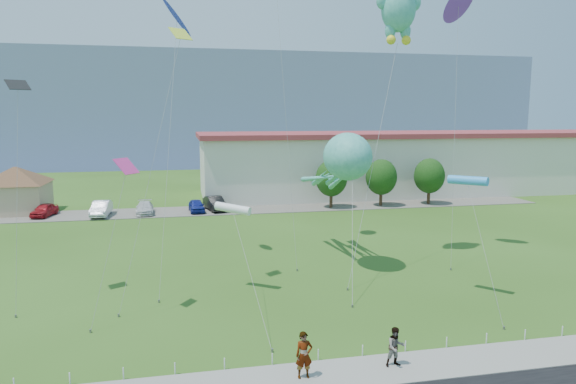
{
  "coord_description": "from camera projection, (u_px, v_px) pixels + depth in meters",
  "views": [
    {
      "loc": [
        -6.47,
        -21.28,
        10.37
      ],
      "look_at": [
        -0.39,
        8.0,
        5.93
      ],
      "focal_mm": 32.0,
      "sensor_mm": 36.0,
      "label": 1
    }
  ],
  "objects": [
    {
      "name": "small_kite_pink",
      "position": [
        123.0,
        181.0,
        26.11
      ],
      "size": [
        2.48,
        3.03,
        8.26
      ],
      "color": "#D02E81",
      "rests_on": "ground"
    },
    {
      "name": "parked_car_blue",
      "position": [
        197.0,
        206.0,
        55.65
      ],
      "size": [
        1.82,
        3.95,
        1.31
      ],
      "primitive_type": "imported",
      "rotation": [
        0.0,
        0.0,
        0.07
      ],
      "color": "navy",
      "rests_on": "parking_strip"
    },
    {
      "name": "parking_strip",
      "position": [
        242.0,
        209.0,
        57.33
      ],
      "size": [
        70.0,
        6.0,
        0.06
      ],
      "primitive_type": "cube",
      "color": "#59544C",
      "rests_on": "ground"
    },
    {
      "name": "tree_far",
      "position": [
        429.0,
        176.0,
        60.29
      ],
      "size": [
        3.6,
        3.6,
        5.47
      ],
      "color": "#3F2B19",
      "rests_on": "ground"
    },
    {
      "name": "pedestrian_left",
      "position": [
        304.0,
        355.0,
        20.2
      ],
      "size": [
        0.69,
        0.45,
        1.88
      ],
      "primitive_type": "imported",
      "rotation": [
        0.0,
        0.0,
        -0.0
      ],
      "color": "gray",
      "rests_on": "sidewalk"
    },
    {
      "name": "pedestrian_right",
      "position": [
        396.0,
        347.0,
        21.16
      ],
      "size": [
        0.82,
        0.65,
        1.66
      ],
      "primitive_type": "imported",
      "rotation": [
        0.0,
        0.0,
        0.02
      ],
      "color": "gray",
      "rests_on": "sidewalk"
    },
    {
      "name": "hill_ridge",
      "position": [
        205.0,
        108.0,
        137.82
      ],
      "size": [
        160.0,
        50.0,
        25.0
      ],
      "primitive_type": "cube",
      "color": "gray",
      "rests_on": "ground"
    },
    {
      "name": "sidewalk",
      "position": [
        351.0,
        373.0,
        20.77
      ],
      "size": [
        80.0,
        2.5,
        0.1
      ],
      "primitive_type": "cube",
      "color": "gray",
      "rests_on": "ground"
    },
    {
      "name": "small_kite_yellow",
      "position": [
        173.0,
        68.0,
        29.0
      ],
      "size": [
        4.31,
        4.95,
        15.46
      ],
      "color": "#C2DB33",
      "rests_on": "ground"
    },
    {
      "name": "rope_fence",
      "position": [
        341.0,
        353.0,
        22.14
      ],
      "size": [
        26.05,
        0.05,
        0.5
      ],
      "color": "white",
      "rests_on": "ground"
    },
    {
      "name": "teddy_bear_kite",
      "position": [
        399.0,
        4.0,
        35.63
      ],
      "size": [
        7.28,
        7.69,
        20.56
      ],
      "color": "teal",
      "rests_on": "ground"
    },
    {
      "name": "pavilion",
      "position": [
        16.0,
        185.0,
        54.97
      ],
      "size": [
        9.2,
        9.2,
        5.0
      ],
      "color": "tan",
      "rests_on": "ground"
    },
    {
      "name": "small_kite_purple",
      "position": [
        458.0,
        10.0,
        37.02
      ],
      "size": [
        3.25,
        5.4,
        19.08
      ],
      "color": "purple",
      "rests_on": "ground"
    },
    {
      "name": "parked_car_silver",
      "position": [
        101.0,
        208.0,
        53.36
      ],
      "size": [
        1.81,
        4.75,
        1.55
      ],
      "primitive_type": "imported",
      "rotation": [
        0.0,
        0.0,
        -0.04
      ],
      "color": "silver",
      "rests_on": "parking_strip"
    },
    {
      "name": "parked_car_black",
      "position": [
        215.0,
        203.0,
        56.55
      ],
      "size": [
        2.63,
        4.88,
        1.53
      ],
      "primitive_type": "imported",
      "rotation": [
        0.0,
        0.0,
        0.23
      ],
      "color": "black",
      "rests_on": "parking_strip"
    },
    {
      "name": "small_kite_cyan",
      "position": [
        468.0,
        181.0,
        28.75
      ],
      "size": [
        0.77,
        5.86,
        7.22
      ],
      "color": "#349DEE",
      "rests_on": "ground"
    },
    {
      "name": "tree_near",
      "position": [
        331.0,
        178.0,
        57.88
      ],
      "size": [
        3.6,
        3.6,
        5.47
      ],
      "color": "#3F2B19",
      "rests_on": "ground"
    },
    {
      "name": "small_kite_black",
      "position": [
        17.0,
        110.0,
        27.71
      ],
      "size": [
        1.29,
        3.78,
        12.48
      ],
      "color": "black",
      "rests_on": "ground"
    },
    {
      "name": "ground",
      "position": [
        332.0,
        345.0,
        23.44
      ],
      "size": [
        160.0,
        160.0,
        0.0
      ],
      "primitive_type": "plane",
      "color": "#2F5217",
      "rests_on": "ground"
    },
    {
      "name": "warehouse",
      "position": [
        422.0,
        162.0,
        70.67
      ],
      "size": [
        61.0,
        15.0,
        8.2
      ],
      "color": "beige",
      "rests_on": "ground"
    },
    {
      "name": "small_kite_blue",
      "position": [
        176.0,
        23.0,
        35.26
      ],
      "size": [
        2.4,
        9.91,
        17.84
      ],
      "color": "#252FD6",
      "rests_on": "ground"
    },
    {
      "name": "small_kite_white",
      "position": [
        233.0,
        209.0,
        29.97
      ],
      "size": [
        1.14,
        9.65,
        5.44
      ],
      "color": "white",
      "rests_on": "ground"
    },
    {
      "name": "tree_mid",
      "position": [
        381.0,
        177.0,
        59.09
      ],
      "size": [
        3.6,
        3.6,
        5.47
      ],
      "color": "#3F2B19",
      "rests_on": "ground"
    },
    {
      "name": "octopus_kite",
      "position": [
        343.0,
        164.0,
        35.05
      ],
      "size": [
        3.51,
        13.27,
        9.29
      ],
      "color": "teal",
      "rests_on": "ground"
    },
    {
      "name": "parked_car_red",
      "position": [
        44.0,
        210.0,
        53.08
      ],
      "size": [
        2.38,
        4.15,
        1.33
      ],
      "primitive_type": "imported",
      "rotation": [
        0.0,
        0.0,
        -0.22
      ],
      "color": "#A4141C",
      "rests_on": "parking_strip"
    },
    {
      "name": "parked_car_white",
      "position": [
        145.0,
        208.0,
        54.55
      ],
      "size": [
        1.94,
        4.39,
        1.25
      ],
      "primitive_type": "imported",
      "rotation": [
        0.0,
        0.0,
        0.04
      ],
      "color": "silver",
      "rests_on": "parking_strip"
    }
  ]
}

